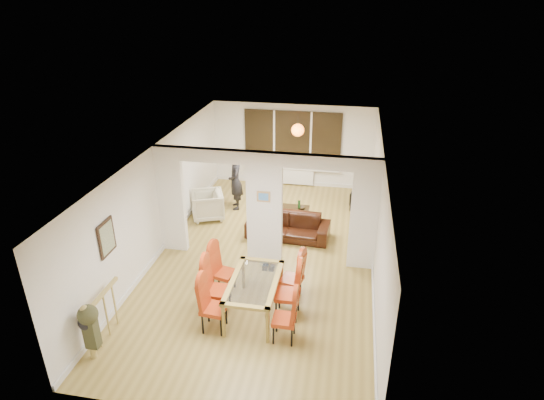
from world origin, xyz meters
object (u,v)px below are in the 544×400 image
(coffee_table, at_px, (293,211))
(bottle, at_px, (299,204))
(dining_chair_la, at_px, (214,305))
(sofa, at_px, (288,226))
(dining_chair_lb, at_px, (217,287))
(bowl, at_px, (301,208))
(dining_chair_lc, at_px, (224,270))
(dining_chair_ra, at_px, (284,316))
(armchair, at_px, (207,205))
(dining_chair_rb, at_px, (288,291))
(dining_chair_rc, at_px, (292,276))
(television, at_px, (352,196))
(person, at_px, (236,181))
(dining_table, at_px, (254,297))

(coffee_table, xyz_separation_m, bottle, (0.18, -0.06, 0.24))
(dining_chair_la, relative_size, sofa, 0.51)
(dining_chair_lb, relative_size, bowl, 5.69)
(coffee_table, height_order, bowl, bowl)
(dining_chair_lc, xyz_separation_m, dining_chair_ra, (1.44, -1.17, -0.02))
(sofa, xyz_separation_m, armchair, (-2.32, 0.64, 0.08))
(dining_chair_rb, height_order, bottle, dining_chair_rb)
(dining_chair_la, height_order, dining_chair_lc, dining_chair_la)
(armchair, height_order, bowl, armchair)
(dining_chair_rc, xyz_separation_m, television, (1.11, 4.74, -0.25))
(sofa, bearing_deg, dining_chair_lb, -102.23)
(dining_chair_rc, distance_m, sofa, 2.54)
(bottle, bearing_deg, coffee_table, 160.25)
(coffee_table, bearing_deg, dining_chair_rb, -83.43)
(dining_chair_lc, xyz_separation_m, dining_chair_rc, (1.39, 0.05, -0.01))
(dining_chair_lb, xyz_separation_m, dining_chair_rc, (1.34, 0.68, -0.04))
(person, relative_size, television, 1.75)
(dining_chair_rc, relative_size, bowl, 5.25)
(dining_chair_lb, bearing_deg, dining_table, 6.28)
(dining_chair_lb, relative_size, sofa, 0.55)
(sofa, bearing_deg, dining_chair_rb, -78.06)
(dining_chair_lb, relative_size, dining_chair_lc, 1.06)
(armchair, bearing_deg, dining_table, 7.67)
(dining_chair_lb, distance_m, armchair, 4.08)
(sofa, distance_m, bottle, 1.23)
(dining_chair_la, distance_m, bowl, 5.03)
(dining_table, bearing_deg, armchair, 119.72)
(bottle, bearing_deg, dining_table, -94.15)
(dining_chair_rb, distance_m, armchair, 4.63)
(coffee_table, bearing_deg, sofa, -87.85)
(coffee_table, bearing_deg, dining_chair_ra, -83.87)
(dining_chair_lb, xyz_separation_m, dining_chair_lc, (-0.05, 0.64, -0.03))
(coffee_table, bearing_deg, dining_chair_rc, -82.57)
(coffee_table, bearing_deg, dining_chair_lc, -103.22)
(dining_chair_lc, relative_size, dining_chair_rc, 1.02)
(television, relative_size, bowl, 4.75)
(dining_chair_lb, height_order, television, dining_chair_lb)
(dining_chair_lc, bearing_deg, television, 76.30)
(dining_table, xyz_separation_m, dining_chair_rb, (0.64, 0.04, 0.20))
(person, bearing_deg, dining_chair_rb, 7.72)
(dining_table, xyz_separation_m, dining_chair_ra, (0.67, -0.61, 0.13))
(dining_chair_ra, xyz_separation_m, sofa, (-0.49, 3.71, -0.21))
(dining_chair_lc, height_order, dining_chair_rb, dining_chair_rb)
(dining_chair_rc, height_order, coffee_table, dining_chair_rc)
(coffee_table, bearing_deg, armchair, -164.13)
(dining_chair_ra, height_order, dining_chair_rc, dining_chair_rc)
(armchair, distance_m, bowl, 2.59)
(dining_chair_rc, distance_m, television, 4.87)
(dining_chair_rc, distance_m, bottle, 3.74)
(person, bearing_deg, dining_table, 0.56)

